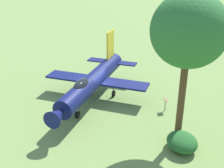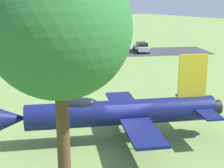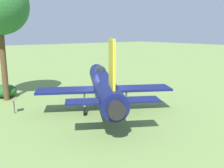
# 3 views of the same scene
# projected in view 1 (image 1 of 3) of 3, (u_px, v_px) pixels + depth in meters

# --- Properties ---
(ground_plane) EXTENTS (200.00, 200.00, 0.00)m
(ground_plane) POSITION_uv_depth(u_px,v_px,m) (94.00, 99.00, 25.72)
(ground_plane) COLOR #75934C
(display_jet) EXTENTS (9.19, 12.54, 5.32)m
(display_jet) POSITION_uv_depth(u_px,v_px,m) (92.00, 82.00, 24.65)
(display_jet) COLOR #111951
(display_jet) RESTS_ON ground_plane
(shade_tree) EXTENTS (4.72, 4.81, 10.07)m
(shade_tree) POSITION_uv_depth(u_px,v_px,m) (189.00, 31.00, 17.01)
(shade_tree) COLOR brown
(shade_tree) RESTS_ON ground_plane
(shrub_near_fence) EXTENTS (1.99, 2.29, 1.12)m
(shrub_near_fence) POSITION_uv_depth(u_px,v_px,m) (182.00, 142.00, 18.78)
(shrub_near_fence) COLOR #235B26
(shrub_near_fence) RESTS_ON ground_plane
(info_plaque) EXTENTS (0.56, 0.69, 1.14)m
(info_plaque) POSITION_uv_depth(u_px,v_px,m) (165.00, 101.00, 23.51)
(info_plaque) COLOR #333333
(info_plaque) RESTS_ON ground_plane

